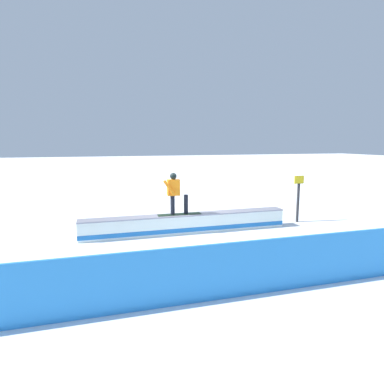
# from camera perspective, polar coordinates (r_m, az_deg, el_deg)

# --- Properties ---
(ground_plane) EXTENTS (120.00, 120.00, 0.00)m
(ground_plane) POSITION_cam_1_polar(r_m,az_deg,el_deg) (11.06, -0.87, -7.17)
(ground_plane) COLOR white
(grind_box) EXTENTS (7.06, 0.63, 0.65)m
(grind_box) POSITION_cam_1_polar(r_m,az_deg,el_deg) (10.98, -0.87, -5.69)
(grind_box) COLOR white
(grind_box) RESTS_ON ground_plane
(snowboarder) EXTENTS (1.47, 0.42, 1.40)m
(snowboarder) POSITION_cam_1_polar(r_m,az_deg,el_deg) (10.66, -3.00, -0.04)
(snowboarder) COLOR black
(snowboarder) RESTS_ON grind_box
(safety_fence) EXTENTS (11.55, 0.24, 1.13)m
(safety_fence) POSITION_cam_1_polar(r_m,az_deg,el_deg) (6.73, 10.73, -13.01)
(safety_fence) COLOR #2C87DE
(safety_fence) RESTS_ON ground_plane
(trail_marker) EXTENTS (0.40, 0.10, 1.79)m
(trail_marker) POSITION_cam_1_polar(r_m,az_deg,el_deg) (12.95, 18.25, -0.89)
(trail_marker) COLOR #262628
(trail_marker) RESTS_ON ground_plane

